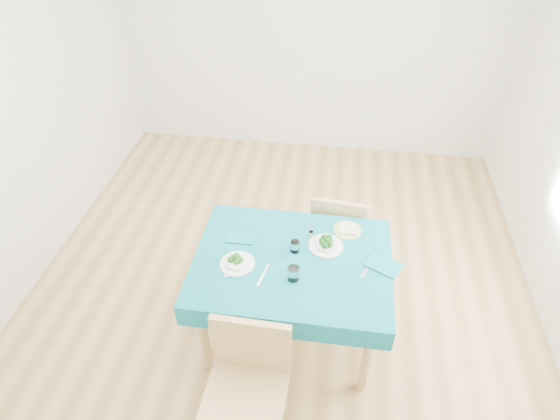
# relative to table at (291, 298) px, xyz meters

# --- Properties ---
(room_shell) EXTENTS (4.02, 4.52, 2.73)m
(room_shell) POSITION_rel_table_xyz_m (-0.13, 0.38, 0.97)
(room_shell) COLOR olive
(room_shell) RESTS_ON ground
(table) EXTENTS (1.26, 0.96, 0.76)m
(table) POSITION_rel_table_xyz_m (0.00, 0.00, 0.00)
(table) COLOR #0A5E6D
(table) RESTS_ON ground
(chair_near) EXTENTS (0.47, 0.51, 1.15)m
(chair_near) POSITION_rel_table_xyz_m (-0.16, -0.79, 0.19)
(chair_near) COLOR tan
(chair_near) RESTS_ON ground
(chair_far) EXTENTS (0.45, 0.48, 1.01)m
(chair_far) POSITION_rel_table_xyz_m (0.29, 0.70, 0.13)
(chair_far) COLOR tan
(chair_far) RESTS_ON ground
(bowl_near) EXTENTS (0.22, 0.22, 0.07)m
(bowl_near) POSITION_rel_table_xyz_m (-0.34, -0.09, 0.41)
(bowl_near) COLOR white
(bowl_near) RESTS_ON table
(bowl_far) EXTENTS (0.23, 0.23, 0.07)m
(bowl_far) POSITION_rel_table_xyz_m (0.21, 0.15, 0.41)
(bowl_far) COLOR white
(bowl_far) RESTS_ON table
(fork_near) EXTENTS (0.04, 0.20, 0.00)m
(fork_near) POSITION_rel_table_xyz_m (-0.39, -0.11, 0.38)
(fork_near) COLOR silver
(fork_near) RESTS_ON table
(knife_near) EXTENTS (0.05, 0.20, 0.00)m
(knife_near) POSITION_rel_table_xyz_m (-0.16, -0.15, 0.38)
(knife_near) COLOR silver
(knife_near) RESTS_ON table
(fork_far) EXTENTS (0.04, 0.19, 0.00)m
(fork_far) POSITION_rel_table_xyz_m (0.11, 0.20, 0.38)
(fork_far) COLOR silver
(fork_far) RESTS_ON table
(knife_far) EXTENTS (0.11, 0.21, 0.00)m
(knife_far) POSITION_rel_table_xyz_m (0.49, 0.01, 0.38)
(knife_far) COLOR silver
(knife_far) RESTS_ON table
(napkin_near) EXTENTS (0.19, 0.14, 0.01)m
(napkin_near) POSITION_rel_table_xyz_m (-0.37, 0.16, 0.38)
(napkin_near) COLOR #0E6A78
(napkin_near) RESTS_ON table
(napkin_far) EXTENTS (0.26, 0.23, 0.01)m
(napkin_far) POSITION_rel_table_xyz_m (0.58, 0.03, 0.39)
(napkin_far) COLOR #0E6A78
(napkin_far) RESTS_ON table
(tumbler_center) EXTENTS (0.06, 0.06, 0.08)m
(tumbler_center) POSITION_rel_table_xyz_m (0.01, 0.09, 0.42)
(tumbler_center) COLOR white
(tumbler_center) RESTS_ON table
(tumbler_side) EXTENTS (0.07, 0.07, 0.09)m
(tumbler_side) POSITION_rel_table_xyz_m (0.03, -0.16, 0.43)
(tumbler_side) COLOR white
(tumbler_side) RESTS_ON table
(side_plate) EXTENTS (0.19, 0.19, 0.01)m
(side_plate) POSITION_rel_table_xyz_m (0.34, 0.33, 0.38)
(side_plate) COLOR #ABC661
(side_plate) RESTS_ON table
(bread_slice) EXTENTS (0.11, 0.11, 0.02)m
(bread_slice) POSITION_rel_table_xyz_m (0.34, 0.33, 0.40)
(bread_slice) COLOR beige
(bread_slice) RESTS_ON side_plate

